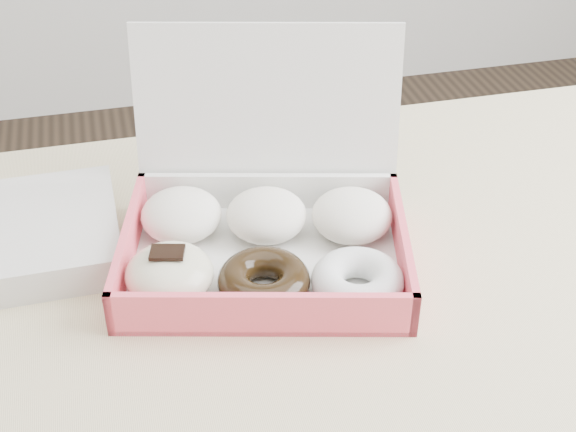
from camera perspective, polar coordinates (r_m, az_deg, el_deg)
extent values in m
cube|color=tan|center=(0.96, 6.40, -5.13)|extent=(1.20, 0.80, 0.04)
cylinder|color=tan|center=(1.65, 19.76, -4.27)|extent=(0.05, 0.05, 0.71)
cube|color=white|center=(0.95, -1.61, -3.43)|extent=(0.38, 0.31, 0.01)
cube|color=#FF5365|center=(0.85, -1.85, -7.03)|extent=(0.32, 0.09, 0.05)
cube|color=white|center=(1.03, -1.45, 1.64)|extent=(0.32, 0.09, 0.05)
cube|color=#FF5365|center=(0.95, -11.28, -2.20)|extent=(0.07, 0.24, 0.05)
cube|color=#FF5365|center=(0.94, 8.13, -2.27)|extent=(0.07, 0.24, 0.05)
cube|color=white|center=(1.00, -1.49, 6.85)|extent=(0.33, 0.13, 0.24)
ellipsoid|color=white|center=(0.99, -7.60, 0.08)|extent=(0.12, 0.12, 0.06)
ellipsoid|color=white|center=(0.98, -1.54, 0.07)|extent=(0.12, 0.12, 0.06)
ellipsoid|color=white|center=(0.98, 4.55, 0.05)|extent=(0.12, 0.12, 0.06)
ellipsoid|color=beige|center=(0.90, -8.42, -4.09)|extent=(0.12, 0.12, 0.06)
cube|color=black|center=(0.88, -8.58, -2.58)|extent=(0.04, 0.03, 0.00)
torus|color=black|center=(0.89, -1.73, -4.62)|extent=(0.13, 0.13, 0.04)
torus|color=white|center=(0.90, 4.97, -4.63)|extent=(0.13, 0.13, 0.04)
cube|color=silver|center=(1.02, -19.35, -1.53)|extent=(0.27, 0.21, 0.04)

